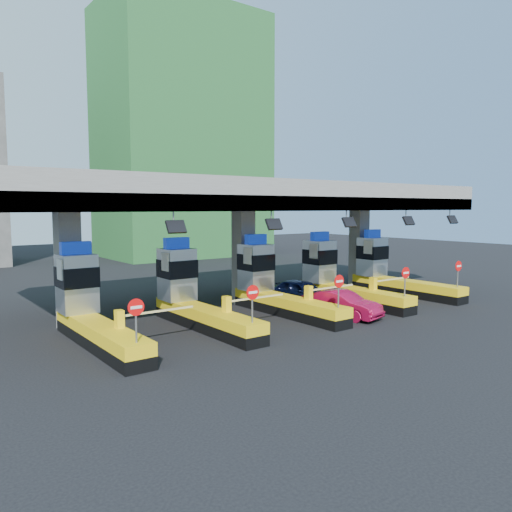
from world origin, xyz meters
TOP-DOWN VIEW (x-y plane):
  - ground at (0.00, 0.00)m, footprint 120.00×120.00m
  - toll_canopy at (0.00, 2.87)m, footprint 28.00×12.09m
  - toll_lane_far_left at (-10.00, 0.28)m, footprint 4.43×8.00m
  - toll_lane_left at (-5.00, 0.28)m, footprint 4.43×8.00m
  - toll_lane_center at (0.00, 0.28)m, footprint 4.43×8.00m
  - toll_lane_right at (5.00, 0.28)m, footprint 4.43×8.00m
  - toll_lane_far_right at (10.00, 0.28)m, footprint 4.43×8.00m
  - bg_building_scaffold at (12.00, 32.00)m, footprint 18.00×12.00m
  - van at (2.57, 0.76)m, footprint 2.42×4.55m
  - red_car at (1.95, -2.99)m, footprint 2.31×4.40m

SIDE VIEW (x-z plane):
  - ground at x=0.00m, z-range 0.00..0.00m
  - red_car at x=1.95m, z-range 0.00..1.38m
  - van at x=2.57m, z-range 0.00..1.47m
  - toll_lane_far_left at x=-10.00m, z-range -0.68..3.47m
  - toll_lane_left at x=-5.00m, z-range -0.68..3.47m
  - toll_lane_center at x=0.00m, z-range -0.68..3.47m
  - toll_lane_right at x=5.00m, z-range -0.68..3.47m
  - toll_lane_far_right at x=10.00m, z-range -0.68..3.47m
  - toll_canopy at x=0.00m, z-range 2.63..9.63m
  - bg_building_scaffold at x=12.00m, z-range 0.00..28.00m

